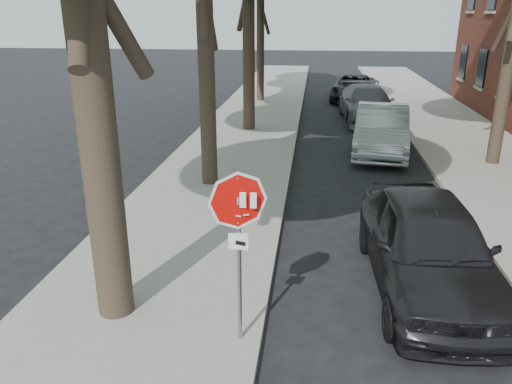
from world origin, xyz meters
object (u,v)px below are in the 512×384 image
car_a (428,245)px  car_b (381,130)px  car_c (367,104)px  car_d (354,88)px  stop_sign (238,226)px

car_a → car_b: car_a is taller
car_c → car_a: bearing=-95.1°
car_b → car_d: size_ratio=0.99×
car_a → car_b: size_ratio=0.99×
stop_sign → car_b: stop_sign is taller
car_a → car_d: bearing=87.5°
stop_sign → car_c: bearing=78.8°
stop_sign → car_b: size_ratio=0.53×
stop_sign → car_b: 11.76m
stop_sign → car_d: bearing=82.1°
stop_sign → car_d: 22.53m
car_c → car_d: car_c is taller
stop_sign → car_b: bearing=73.6°
car_c → stop_sign: bearing=-105.3°
car_c → car_d: size_ratio=1.07×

